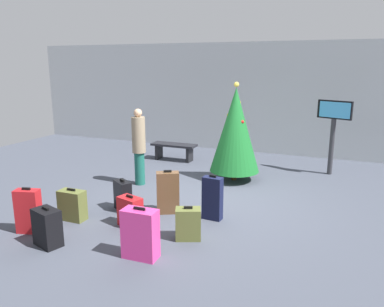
{
  "coord_description": "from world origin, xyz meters",
  "views": [
    {
      "loc": [
        2.62,
        -6.7,
        2.71
      ],
      "look_at": [
        -0.3,
        0.31,
        0.9
      ],
      "focal_mm": 35.42,
      "sensor_mm": 36.0,
      "label": 1
    }
  ],
  "objects_px": {
    "holiday_tree": "(235,130)",
    "flight_info_kiosk": "(334,124)",
    "suitcase_8": "(123,196)",
    "suitcase_2": "(72,205)",
    "suitcase_7": "(47,228)",
    "traveller_0": "(139,145)",
    "suitcase_4": "(212,198)",
    "waiting_bench": "(174,148)",
    "suitcase_1": "(28,211)",
    "suitcase_0": "(140,234)",
    "suitcase_6": "(188,224)",
    "suitcase_5": "(130,212)",
    "suitcase_3": "(168,193)"
  },
  "relations": [
    {
      "from": "holiday_tree",
      "to": "flight_info_kiosk",
      "type": "distance_m",
      "value": 2.5
    },
    {
      "from": "suitcase_8",
      "to": "suitcase_2",
      "type": "bearing_deg",
      "value": -127.53
    },
    {
      "from": "suitcase_7",
      "to": "holiday_tree",
      "type": "bearing_deg",
      "value": 68.86
    },
    {
      "from": "traveller_0",
      "to": "suitcase_4",
      "type": "height_order",
      "value": "traveller_0"
    },
    {
      "from": "waiting_bench",
      "to": "suitcase_7",
      "type": "distance_m",
      "value": 5.5
    },
    {
      "from": "holiday_tree",
      "to": "suitcase_1",
      "type": "bearing_deg",
      "value": -119.34
    },
    {
      "from": "suitcase_0",
      "to": "holiday_tree",
      "type": "bearing_deg",
      "value": 87.56
    },
    {
      "from": "suitcase_2",
      "to": "suitcase_6",
      "type": "xyz_separation_m",
      "value": [
        2.19,
        0.09,
        -0.02
      ]
    },
    {
      "from": "waiting_bench",
      "to": "suitcase_5",
      "type": "height_order",
      "value": "suitcase_5"
    },
    {
      "from": "waiting_bench",
      "to": "suitcase_1",
      "type": "height_order",
      "value": "suitcase_1"
    },
    {
      "from": "suitcase_2",
      "to": "suitcase_8",
      "type": "distance_m",
      "value": 0.93
    },
    {
      "from": "suitcase_8",
      "to": "suitcase_7",
      "type": "bearing_deg",
      "value": -99.05
    },
    {
      "from": "flight_info_kiosk",
      "to": "suitcase_3",
      "type": "distance_m",
      "value": 4.74
    },
    {
      "from": "flight_info_kiosk",
      "to": "suitcase_2",
      "type": "bearing_deg",
      "value": -130.27
    },
    {
      "from": "suitcase_6",
      "to": "suitcase_2",
      "type": "bearing_deg",
      "value": -177.69
    },
    {
      "from": "traveller_0",
      "to": "suitcase_6",
      "type": "distance_m",
      "value": 3.09
    },
    {
      "from": "suitcase_1",
      "to": "suitcase_4",
      "type": "xyz_separation_m",
      "value": [
        2.59,
        1.67,
        0.02
      ]
    },
    {
      "from": "waiting_bench",
      "to": "suitcase_2",
      "type": "bearing_deg",
      "value": -88.01
    },
    {
      "from": "holiday_tree",
      "to": "suitcase_5",
      "type": "height_order",
      "value": "holiday_tree"
    },
    {
      "from": "suitcase_2",
      "to": "suitcase_6",
      "type": "distance_m",
      "value": 2.19
    },
    {
      "from": "suitcase_4",
      "to": "suitcase_6",
      "type": "relative_size",
      "value": 1.49
    },
    {
      "from": "waiting_bench",
      "to": "suitcase_8",
      "type": "xyz_separation_m",
      "value": [
        0.73,
        -3.81,
        -0.07
      ]
    },
    {
      "from": "suitcase_0",
      "to": "suitcase_6",
      "type": "relative_size",
      "value": 1.4
    },
    {
      "from": "suitcase_3",
      "to": "suitcase_7",
      "type": "height_order",
      "value": "suitcase_3"
    },
    {
      "from": "holiday_tree",
      "to": "suitcase_6",
      "type": "relative_size",
      "value": 4.22
    },
    {
      "from": "suitcase_4",
      "to": "suitcase_0",
      "type": "bearing_deg",
      "value": -105.69
    },
    {
      "from": "flight_info_kiosk",
      "to": "suitcase_0",
      "type": "xyz_separation_m",
      "value": [
        -2.25,
        -5.49,
        -0.91
      ]
    },
    {
      "from": "suitcase_0",
      "to": "suitcase_5",
      "type": "bearing_deg",
      "value": 129.01
    },
    {
      "from": "suitcase_7",
      "to": "suitcase_4",
      "type": "bearing_deg",
      "value": 44.2
    },
    {
      "from": "suitcase_6",
      "to": "suitcase_5",
      "type": "bearing_deg",
      "value": 176.02
    },
    {
      "from": "suitcase_2",
      "to": "suitcase_6",
      "type": "bearing_deg",
      "value": 2.31
    },
    {
      "from": "suitcase_1",
      "to": "suitcase_2",
      "type": "relative_size",
      "value": 1.33
    },
    {
      "from": "suitcase_1",
      "to": "suitcase_7",
      "type": "distance_m",
      "value": 0.67
    },
    {
      "from": "suitcase_6",
      "to": "suitcase_4",
      "type": "bearing_deg",
      "value": 84.65
    },
    {
      "from": "flight_info_kiosk",
      "to": "suitcase_2",
      "type": "distance_m",
      "value": 6.34
    },
    {
      "from": "holiday_tree",
      "to": "suitcase_1",
      "type": "xyz_separation_m",
      "value": [
        -2.29,
        -4.07,
        -0.84
      ]
    },
    {
      "from": "suitcase_1",
      "to": "suitcase_3",
      "type": "distance_m",
      "value": 2.38
    },
    {
      "from": "flight_info_kiosk",
      "to": "waiting_bench",
      "type": "height_order",
      "value": "flight_info_kiosk"
    },
    {
      "from": "suitcase_3",
      "to": "holiday_tree",
      "type": "bearing_deg",
      "value": 77.23
    },
    {
      "from": "suitcase_4",
      "to": "suitcase_5",
      "type": "height_order",
      "value": "suitcase_4"
    },
    {
      "from": "flight_info_kiosk",
      "to": "traveller_0",
      "type": "height_order",
      "value": "flight_info_kiosk"
    },
    {
      "from": "suitcase_1",
      "to": "suitcase_6",
      "type": "height_order",
      "value": "suitcase_1"
    },
    {
      "from": "suitcase_2",
      "to": "suitcase_7",
      "type": "relative_size",
      "value": 0.94
    },
    {
      "from": "suitcase_4",
      "to": "suitcase_8",
      "type": "bearing_deg",
      "value": -171.81
    },
    {
      "from": "waiting_bench",
      "to": "suitcase_2",
      "type": "height_order",
      "value": "suitcase_2"
    },
    {
      "from": "suitcase_4",
      "to": "suitcase_8",
      "type": "relative_size",
      "value": 1.35
    },
    {
      "from": "traveller_0",
      "to": "waiting_bench",
      "type": "bearing_deg",
      "value": 95.55
    },
    {
      "from": "flight_info_kiosk",
      "to": "suitcase_0",
      "type": "height_order",
      "value": "flight_info_kiosk"
    },
    {
      "from": "suitcase_6",
      "to": "suitcase_8",
      "type": "height_order",
      "value": "suitcase_8"
    },
    {
      "from": "suitcase_0",
      "to": "suitcase_1",
      "type": "bearing_deg",
      "value": 179.12
    }
  ]
}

